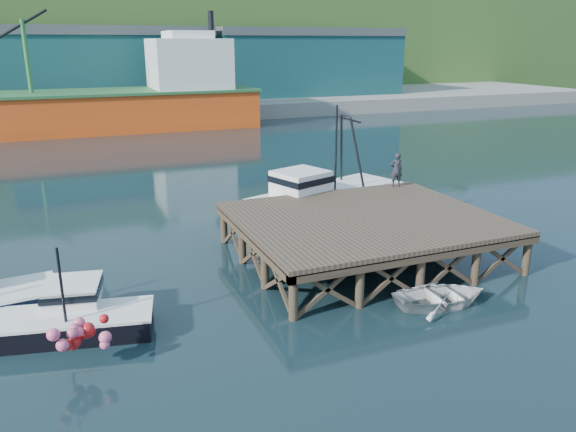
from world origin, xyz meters
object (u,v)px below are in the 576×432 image
trawler (325,196)px  dockworker (396,170)px  dinghy (441,296)px  boat_black (71,316)px

trawler → dockworker: (3.52, -2.10, 1.72)m
dinghy → dockworker: bearing=-15.5°
trawler → dinghy: size_ratio=2.74×
boat_black → dockworker: size_ratio=3.13×
trawler → dockworker: trawler is taller
boat_black → trawler: size_ratio=0.58×
trawler → dockworker: bearing=-50.2°
dinghy → dockworker: (4.27, 10.20, 2.70)m
dockworker → boat_black: bearing=37.5°
trawler → dinghy: bearing=-112.9°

